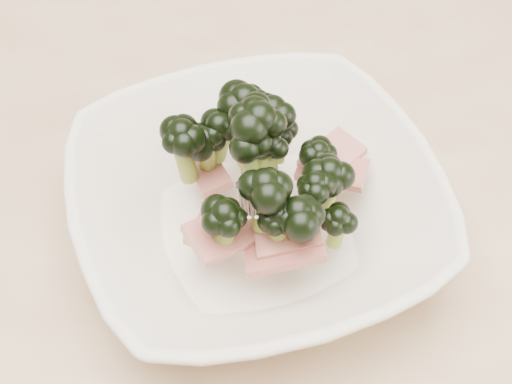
% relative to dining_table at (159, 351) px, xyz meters
% --- Properties ---
extents(dining_table, '(1.20, 0.80, 0.75)m').
position_rel_dining_table_xyz_m(dining_table, '(0.00, 0.00, 0.00)').
color(dining_table, tan).
rests_on(dining_table, ground).
extents(broccoli_dish, '(0.35, 0.35, 0.13)m').
position_rel_dining_table_xyz_m(broccoli_dish, '(0.08, 0.05, 0.14)').
color(broccoli_dish, beige).
rests_on(broccoli_dish, dining_table).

